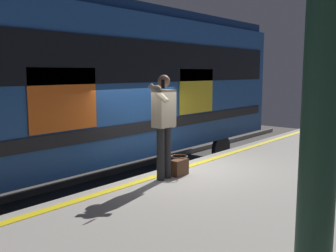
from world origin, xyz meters
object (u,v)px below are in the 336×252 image
object	(u,v)px
train_carriage	(98,81)
station_column	(324,57)
passenger	(164,118)
handbag	(179,166)

from	to	relation	value
train_carriage	station_column	size ratio (longest dim) A/B	2.81
passenger	handbag	bearing A→B (deg)	170.49
train_carriage	passenger	size ratio (longest dim) A/B	6.11
train_carriage	passenger	world-z (taller)	train_carriage
train_carriage	station_column	bearing A→B (deg)	65.06
station_column	passenger	bearing A→B (deg)	-120.81
passenger	station_column	size ratio (longest dim) A/B	0.46
handbag	station_column	bearing A→B (deg)	54.26
passenger	station_column	bearing A→B (deg)	59.19
train_carriage	passenger	bearing A→B (deg)	72.82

